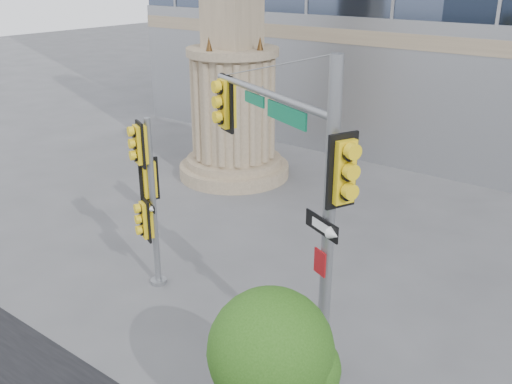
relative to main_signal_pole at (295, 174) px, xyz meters
The scene contains 5 objects.
ground 4.76m from the main_signal_pole, 149.84° to the right, with size 120.00×120.00×0.00m, color #545456.
monument 11.33m from the main_signal_pole, 136.31° to the left, with size 4.40×4.40×16.60m.
main_signal_pole is the anchor object (origin of this frame).
secondary_signal_pole 4.61m from the main_signal_pole, behind, with size 0.77×0.77×4.54m.
street_tree 3.77m from the main_signal_pole, 61.17° to the right, with size 2.09×2.05×3.26m.
Camera 1 is at (8.06, -7.68, 7.93)m, focal length 40.00 mm.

